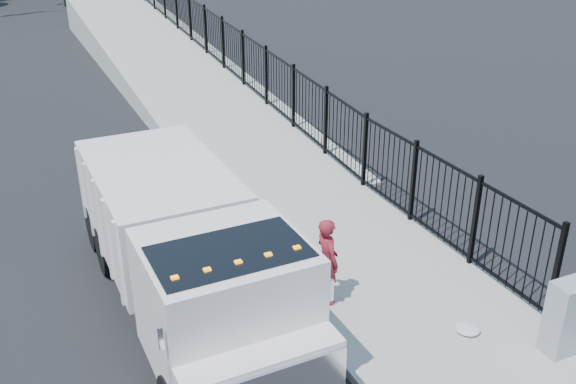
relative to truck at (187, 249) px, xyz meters
name	(u,v)px	position (x,y,z in m)	size (l,w,h in m)	color
ground	(305,314)	(1.81, -0.74, -1.36)	(120.00, 120.00, 0.00)	black
sidewalk	(469,348)	(3.74, -2.74, -1.30)	(3.55, 12.00, 0.12)	#9E998E
curb	(365,383)	(1.81, -2.74, -1.28)	(0.30, 12.00, 0.16)	#ADAAA3
ramp	(173,78)	(3.94, 15.26, -1.36)	(3.95, 24.00, 1.70)	#9E998E
iron_fence	(243,76)	(5.36, 11.26, -0.46)	(0.10, 28.00, 1.80)	black
truck	(187,249)	(0.00, 0.00, 0.00)	(2.42, 7.08, 2.41)	black
worker	(327,261)	(2.25, -0.67, -0.44)	(0.58, 0.38, 1.60)	maroon
utility_cabinet	(565,318)	(4.91, -3.43, -0.61)	(0.55, 0.40, 1.25)	gray
debris	(468,328)	(3.94, -2.43, -1.19)	(0.42, 0.42, 0.10)	silver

